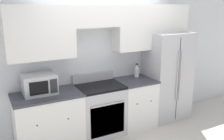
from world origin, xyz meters
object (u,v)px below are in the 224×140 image
oven_range (100,110)px  microwave (39,84)px  refrigerator (165,76)px  bottle (137,72)px

oven_range → microwave: (-1.01, 0.08, 0.61)m
oven_range → refrigerator: bearing=2.4°
refrigerator → microwave: 2.51m
microwave → oven_range: bearing=-4.4°
oven_range → bottle: bearing=10.0°
refrigerator → microwave: refrigerator is taller
oven_range → bottle: (0.86, 0.15, 0.56)m
bottle → refrigerator: bearing=-7.9°
refrigerator → bottle: bearing=172.1°
refrigerator → oven_range: bearing=-177.6°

